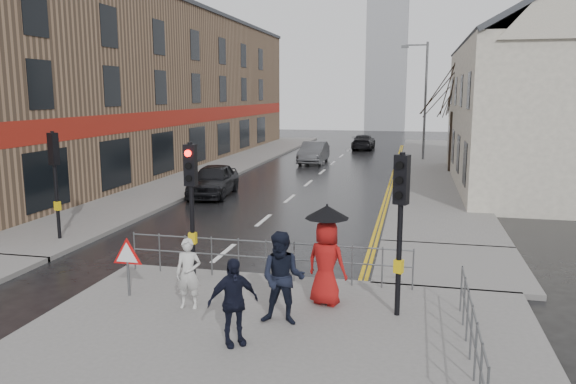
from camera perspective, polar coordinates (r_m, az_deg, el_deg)
The scene contains 24 objects.
ground at distance 14.23m, azimuth -10.58°, elevation -9.41°, with size 120.00×120.00×0.00m, color black.
near_pavement at distance 10.22m, azimuth -2.51°, elevation -16.87°, with size 10.00×9.00×0.14m, color #605E5B.
left_pavement at distance 37.54m, azimuth -5.85°, elevation 2.87°, with size 4.00×44.00×0.14m, color #605E5B.
right_pavement at distance 37.59m, azimuth 14.34°, elevation 2.62°, with size 4.00×40.00×0.14m, color #605E5B.
pavement_bridge_right at distance 16.01m, azimuth 16.18°, elevation -7.18°, with size 4.00×4.20×0.14m, color #605E5B.
building_left_terrace at distance 38.47m, azimuth -14.38°, elevation 10.15°, with size 8.00×42.00×10.00m, color #85674C.
building_right_cream at distance 30.99m, azimuth 25.38°, elevation 9.22°, with size 9.00×16.40×10.10m.
church_tower at distance 74.52m, azimuth 10.02°, elevation 13.16°, with size 5.00×5.00×18.00m, color #92949A.
traffic_signal_near_left at distance 13.72m, azimuth -9.82°, elevation 0.50°, with size 0.28×0.27×3.40m.
traffic_signal_near_right at distance 11.51m, azimuth 11.37°, elevation -1.38°, with size 0.34×0.33×3.40m.
traffic_signal_far_left at distance 18.93m, azimuth -22.62°, elevation 2.46°, with size 0.34×0.33×3.40m.
guard_railing_front at distance 13.89m, azimuth -2.26°, elevation -6.01°, with size 7.14×0.04×1.00m.
guard_railing_side at distance 10.34m, azimuth 18.18°, elevation -12.35°, with size 0.04×4.54×1.00m.
warning_sign at distance 13.23m, azimuth -16.01°, elevation -6.40°, with size 0.80×0.07×1.35m.
street_lamp at distance 40.29m, azimuth 13.55°, elevation 9.74°, with size 1.83×0.25×8.00m.
tree_near at distance 34.36m, azimuth 16.52°, elevation 10.34°, with size 2.40×2.40×6.58m.
tree_far at distance 42.37m, azimuth 16.49°, elevation 9.23°, with size 2.40×2.40×5.64m.
pedestrian_a at distance 12.26m, azimuth -10.08°, elevation -8.16°, with size 0.55×0.36×1.52m, color beige.
pedestrian_b at distance 11.22m, azimuth -0.54°, elevation -8.76°, with size 0.91×0.71×1.88m, color black.
pedestrian_with_umbrella at distance 12.20m, azimuth 3.93°, elevation -6.15°, with size 1.05×0.96×2.20m.
pedestrian_d at distance 10.41m, azimuth -5.62°, elevation -11.04°, with size 0.96×0.40×1.64m, color black.
car_parked at distance 26.12m, azimuth -7.59°, elevation 1.20°, with size 1.73×4.31×1.47m, color black.
car_mid at distance 38.23m, azimuth 2.62°, elevation 4.03°, with size 1.53×4.40×1.45m, color #414245.
car_far at distance 48.04m, azimuth 7.68°, elevation 5.06°, with size 1.78×4.39×1.27m, color black.
Camera 1 is at (5.44, -12.29, 4.69)m, focal length 35.00 mm.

